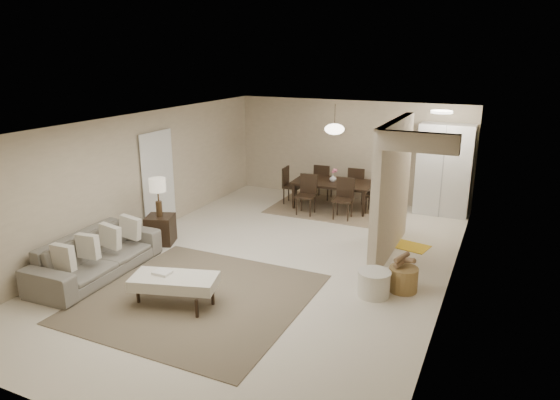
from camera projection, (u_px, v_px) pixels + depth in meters
The scene contains 22 objects.
floor at pixel (273, 261), 9.03m from camera, with size 9.00×9.00×0.00m, color beige.
ceiling at pixel (272, 123), 8.32m from camera, with size 9.00×9.00×0.00m, color white.
back_wall at pixel (350, 150), 12.58m from camera, with size 6.00×6.00×0.00m, color tan.
left_wall at pixel (137, 177), 9.89m from camera, with size 9.00×9.00×0.00m, color tan.
right_wall at pixel (453, 218), 7.46m from camera, with size 9.00×9.00×0.00m, color tan.
partition at pixel (392, 189), 9.03m from camera, with size 0.15×2.50×2.50m, color tan.
doorway at pixel (158, 182), 10.46m from camera, with size 0.04×0.90×2.04m, color black.
pantry_cabinet at pixel (444, 170), 11.39m from camera, with size 1.20×0.55×2.10m, color silver.
flush_light at pixel (442, 112), 10.18m from camera, with size 0.44×0.44×0.05m, color white.
living_rug at pixel (198, 298), 7.67m from camera, with size 3.20×3.20×0.01m, color brown.
sofa at pixel (96, 255), 8.39m from camera, with size 0.94×2.39×0.70m, color slate.
ottoman_bench at pixel (174, 282), 7.39m from camera, with size 1.37×0.91×0.45m.
side_table at pixel (161, 229), 9.82m from camera, with size 0.51×0.51×0.56m, color black.
table_lamp at pixel (158, 188), 9.58m from camera, with size 0.32×0.32×0.76m.
round_pouf at pixel (374, 284), 7.70m from camera, with size 0.51×0.51×0.40m, color silver.
wicker_basket at pixel (403, 279), 7.86m from camera, with size 0.46×0.46×0.39m, color olive.
dining_rug at pixel (332, 208), 12.09m from camera, with size 2.80×2.10×0.01m, color #7F694F.
dining_table at pixel (332, 195), 12.00m from camera, with size 1.88×1.05×0.66m, color black.
dining_chairs at pixel (333, 190), 11.96m from camera, with size 2.48×1.85×0.92m.
vase at pixel (333, 178), 11.88m from camera, with size 0.17×0.17×0.17m, color silver.
yellow_mat at pixel (406, 245), 9.74m from camera, with size 0.84×0.52×0.01m, color gold.
pendant_light at pixel (334, 129), 11.55m from camera, with size 0.46×0.46×0.71m.
Camera 1 is at (3.64, -7.51, 3.63)m, focal length 32.00 mm.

